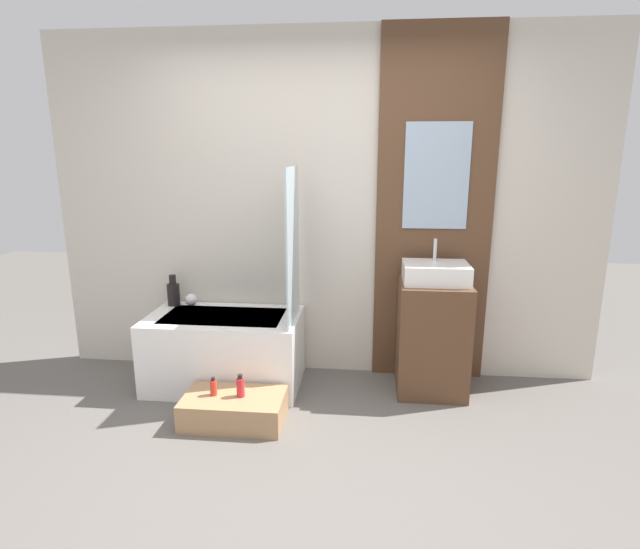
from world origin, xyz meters
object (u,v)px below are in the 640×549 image
bathtub (225,350)px  wooden_step_bench (234,409)px  vase_round_light (191,300)px  bottle_soap_secondary (240,387)px  vase_tall_dark (173,293)px  sink (436,273)px  bottle_soap_primary (213,387)px

bathtub → wooden_step_bench: bearing=-68.9°
vase_round_light → bottle_soap_secondary: (0.58, -0.76, -0.34)m
wooden_step_bench → vase_tall_dark: (-0.67, 0.76, 0.55)m
sink → vase_tall_dark: bearing=175.4°
vase_round_light → bottle_soap_primary: size_ratio=0.77×
bathtub → vase_tall_dark: size_ratio=4.61×
wooden_step_bench → bottle_soap_primary: (-0.13, 0.00, 0.15)m
wooden_step_bench → vase_tall_dark: bearing=131.4°
bottle_soap_secondary → wooden_step_bench: bearing=180.0°
bottle_soap_primary → bathtub: bearing=98.2°
sink → vase_round_light: 1.89m
wooden_step_bench → bottle_soap_secondary: bottle_soap_secondary is taller
bottle_soap_secondary → bottle_soap_primary: bearing=180.0°
wooden_step_bench → vase_round_light: size_ratio=6.90×
wooden_step_bench → sink: bearing=24.4°
wooden_step_bench → bottle_soap_secondary: bearing=0.0°
sink → vase_tall_dark: (-2.00, 0.16, -0.25)m
wooden_step_bench → vase_round_light: 1.06m
vase_tall_dark → bottle_soap_primary: (0.54, -0.76, -0.41)m
bathtub → sink: 1.66m
bathtub → vase_round_light: 0.51m
wooden_step_bench → sink: 1.66m
wooden_step_bench → bottle_soap_primary: size_ratio=5.31×
sink → bottle_soap_primary: sink is taller
bathtub → vase_tall_dark: vase_tall_dark is taller
bottle_soap_secondary → vase_round_light: bearing=127.2°
wooden_step_bench → sink: (1.33, 0.60, 0.80)m
bathtub → sink: size_ratio=2.47×
bottle_soap_primary → bottle_soap_secondary: 0.18m
wooden_step_bench → vase_tall_dark: size_ratio=2.68×
sink → vase_round_light: size_ratio=4.81×
bathtub → vase_round_light: (-0.32, 0.23, 0.32)m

